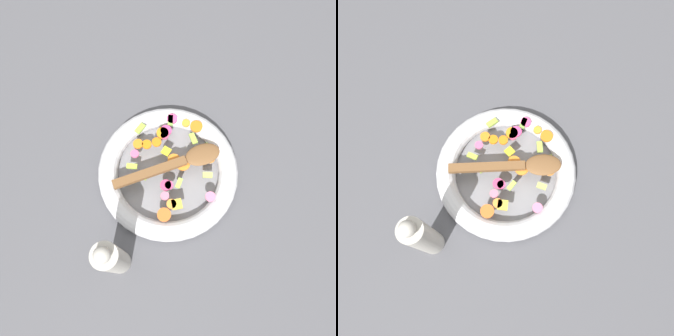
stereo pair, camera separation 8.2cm
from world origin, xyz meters
The scene contains 5 objects.
ground_plane centered at (0.00, 0.00, 0.00)m, with size 4.00×4.00×0.00m, color #4C4C51.
skillet centered at (0.00, 0.00, 0.02)m, with size 0.36×0.36×0.05m.
chopped_vegetables centered at (0.03, 0.01, 0.05)m, with size 0.28×0.27×0.01m.
wooden_spoon centered at (0.02, -0.02, 0.06)m, with size 0.25×0.19×0.01m.
pepper_mill centered at (-0.25, -0.04, 0.12)m, with size 0.05×0.05×0.25m.
Camera 2 is at (-0.16, -0.22, 0.83)m, focal length 35.00 mm.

